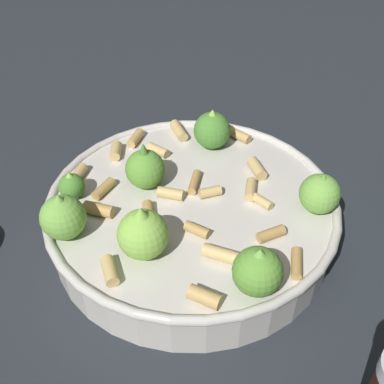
{
  "coord_description": "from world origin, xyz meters",
  "views": [
    {
      "loc": [
        -0.36,
        -0.04,
        0.36
      ],
      "look_at": [
        0.0,
        0.0,
        0.06
      ],
      "focal_mm": 43.02,
      "sensor_mm": 36.0,
      "label": 1
    }
  ],
  "objects": [
    {
      "name": "cooking_pan",
      "position": [
        -0.0,
        0.0,
        0.03
      ],
      "size": [
        0.3,
        0.3,
        0.1
      ],
      "color": "beige",
      "rests_on": "ground"
    },
    {
      "name": "ground_plane",
      "position": [
        0.0,
        0.0,
        0.0
      ],
      "size": [
        2.4,
        2.4,
        0.0
      ],
      "primitive_type": "plane",
      "color": "#23282D"
    }
  ]
}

